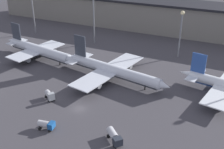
{
  "coord_description": "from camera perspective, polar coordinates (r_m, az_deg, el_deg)",
  "views": [
    {
      "loc": [
        42.43,
        -64.61,
        50.0
      ],
      "look_at": [
        3.91,
        16.22,
        6.0
      ],
      "focal_mm": 45.0,
      "sensor_mm": 36.0,
      "label": 1
    }
  ],
  "objects": [
    {
      "name": "service_vehicle_0",
      "position": [
        77.35,
        0.45,
        -12.48
      ],
      "size": [
        6.38,
        6.08,
        2.87
      ],
      "rotation": [
        0.0,
        0.0,
        -0.74
      ],
      "color": "#282D38",
      "rests_on": "ground"
    },
    {
      "name": "lamp_post_1",
      "position": [
        143.35,
        -3.78,
        13.27
      ],
      "size": [
        1.8,
        1.8,
        29.08
      ],
      "color": "slate",
      "rests_on": "ground"
    },
    {
      "name": "terminal_building",
      "position": [
        168.94,
        10.36,
        11.62
      ],
      "size": [
        219.48,
        22.4,
        17.39
      ],
      "color": "gray",
      "rests_on": "ground"
    },
    {
      "name": "airplane_1",
      "position": [
        108.28,
        0.08,
        0.84
      ],
      "size": [
        48.11,
        38.36,
        14.59
      ],
      "rotation": [
        0.0,
        0.0,
        -0.18
      ],
      "color": "silver",
      "rests_on": "ground"
    },
    {
      "name": "lamp_post_0",
      "position": [
        166.03,
        -15.83,
        12.93
      ],
      "size": [
        1.8,
        1.8,
        22.8
      ],
      "color": "slate",
      "rests_on": "ground"
    },
    {
      "name": "service_vehicle_1",
      "position": [
        83.99,
        -13.22,
        -9.89
      ],
      "size": [
        5.13,
        3.12,
        2.61
      ],
      "rotation": [
        0.0,
        0.0,
        0.17
      ],
      "color": "#195199",
      "rests_on": "ground"
    },
    {
      "name": "lamp_post_2",
      "position": [
        129.46,
        13.83,
        9.22
      ],
      "size": [
        1.8,
        1.8,
        21.4
      ],
      "color": "slate",
      "rests_on": "ground"
    },
    {
      "name": "ground",
      "position": [
        92.06,
        -6.6,
        -6.92
      ],
      "size": [
        600.0,
        600.0,
        0.0
      ],
      "primitive_type": "plane",
      "color": "#423F44"
    },
    {
      "name": "airplane_0",
      "position": [
        131.79,
        -14.68,
        4.78
      ],
      "size": [
        44.85,
        28.26,
        13.96
      ],
      "rotation": [
        0.0,
        0.0,
        -0.18
      ],
      "color": "silver",
      "rests_on": "ground"
    },
    {
      "name": "service_vehicle_3",
      "position": [
        97.83,
        -12.57,
        -4.12
      ],
      "size": [
        5.21,
        4.35,
        3.22
      ],
      "rotation": [
        0.0,
        0.0,
        -0.57
      ],
      "color": "#9EA3A8",
      "rests_on": "ground"
    }
  ]
}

